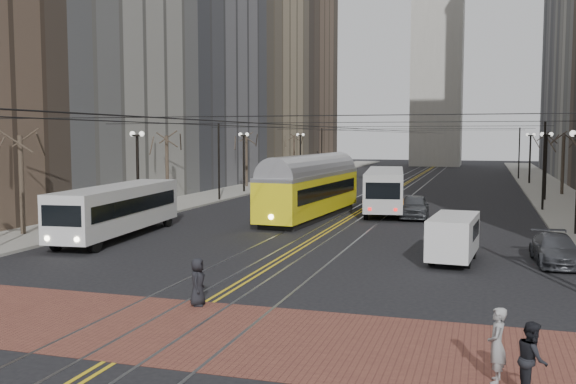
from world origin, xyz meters
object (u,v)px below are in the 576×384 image
Objects in this scene: streetcar at (311,194)px; pedestrian_c at (532,359)px; pedestrian_b at (497,345)px; sedan_parked at (556,249)px; cargo_van at (453,239)px; sedan_grey at (414,206)px; pedestrian_a at (198,282)px; rear_bus at (385,191)px; transit_bus at (118,212)px.

streetcar is 30.22m from pedestrian_c.
sedan_parked is at bearing 174.19° from pedestrian_b.
sedan_grey is at bearing 106.97° from cargo_van.
sedan_grey is 2.76× the size of pedestrian_b.
sedan_grey reaches higher than pedestrian_a.
streetcar reaches higher than cargo_van.
pedestrian_a is 0.91× the size of pedestrian_b.
pedestrian_b is at bearing 46.78° from pedestrian_c.
pedestrian_a is at bearing -122.94° from cargo_van.
sedan_parked is 16.16m from pedestrian_a.
streetcar is 1.20× the size of rear_bus.
pedestrian_c reaches higher than pedestrian_a.
pedestrian_a is (-11.97, -10.85, 0.15)m from sedan_parked.
cargo_van is 4.39m from sedan_parked.
streetcar is 3.16× the size of sedan_parked.
cargo_van is (10.01, -12.99, -0.63)m from streetcar.
streetcar reaches higher than pedestrian_a.
cargo_van is 1.04× the size of sedan_parked.
streetcar is at bearing 18.68° from pedestrian_c.
sedan_grey is 1.07× the size of sedan_parked.
streetcar is 3.03× the size of cargo_van.
pedestrian_b is (-2.69, -14.91, 0.23)m from sedan_parked.
pedestrian_b is 0.90m from pedestrian_c.
pedestrian_b is (11.61, -27.04, -0.79)m from streetcar.
pedestrian_c is (2.31, -14.60, -0.21)m from cargo_van.
transit_bus is 15.56m from pedestrian_a.
transit_bus is at bearing 28.99° from pedestrian_a.
pedestrian_c is (-1.98, -15.45, 0.17)m from sedan_parked.
rear_bus is 2.48× the size of sedan_grey.
pedestrian_b is at bearing -125.78° from pedestrian_a.
sedan_parked is at bearing -7.62° from transit_bus.
pedestrian_a is 10.13m from pedestrian_b.
sedan_grey is 25.21m from pedestrian_a.
transit_bus reaches higher than sedan_parked.
pedestrian_a is (-1.97, -27.81, -0.74)m from rear_bus.
rear_bus is 18.72m from cargo_van.
pedestrian_b is (1.60, -14.05, -0.15)m from cargo_van.
pedestrian_a is at bearing -80.23° from streetcar.
cargo_van is at bearing -49.72° from pedestrian_a.
cargo_van is (17.92, -1.71, -0.39)m from transit_bus.
cargo_van is at bearing -79.52° from rear_bus.
streetcar is at bearing 136.00° from sedan_parked.
pedestrian_c is (20.23, -16.31, -0.60)m from transit_bus.
transit_bus reaches higher than pedestrian_c.
rear_bus is 32.70m from pedestrian_b.
pedestrian_c reaches higher than sedan_parked.
sedan_grey is 29.95m from pedestrian_c.
sedan_parked is 2.83× the size of pedestrian_a.
pedestrian_c is (8.02, -32.42, -0.72)m from rear_bus.
pedestrian_a is 0.97× the size of pedestrian_c.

